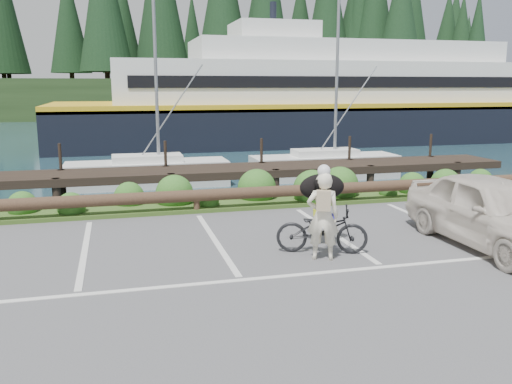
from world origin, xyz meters
TOP-DOWN VIEW (x-y plane):
  - ground at (0.00, 0.00)m, footprint 72.00×72.00m
  - harbor_backdrop at (0.39, 78.47)m, footprint 170.00×160.00m
  - vegetation_strip at (0.00, 5.30)m, footprint 34.00×1.60m
  - log_rail at (0.00, 4.60)m, footprint 32.00×0.30m
  - bicycle at (1.85, 0.69)m, footprint 1.85×1.17m
  - cyclist at (1.71, 0.31)m, footprint 0.70×0.57m
  - dog at (2.04, 1.22)m, footprint 0.75×1.03m
  - parked_car at (5.29, 0.23)m, footprint 1.77×4.29m

SIDE VIEW (x-z plane):
  - harbor_backdrop at x=0.39m, z-range -15.00..15.00m
  - ground at x=0.00m, z-range 0.00..0.00m
  - log_rail at x=0.00m, z-range -0.30..0.30m
  - vegetation_strip at x=0.00m, z-range 0.00..0.10m
  - bicycle at x=1.85m, z-range 0.00..0.92m
  - parked_car at x=5.29m, z-range 0.00..1.45m
  - cyclist at x=1.71m, z-range 0.00..1.64m
  - dog at x=2.04m, z-range 0.92..1.46m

